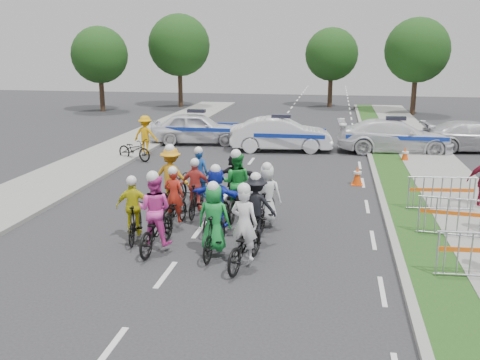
% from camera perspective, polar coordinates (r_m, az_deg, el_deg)
% --- Properties ---
extents(ground, '(90.00, 90.00, 0.00)m').
position_cam_1_polar(ground, '(11.97, -7.92, -9.99)').
color(ground, '#28282B').
rests_on(ground, ground).
extents(curb_right, '(0.20, 60.00, 0.12)m').
position_cam_1_polar(curb_right, '(16.17, 15.37, -3.66)').
color(curb_right, gray).
rests_on(curb_right, ground).
extents(grass_strip, '(1.20, 60.00, 0.11)m').
position_cam_1_polar(grass_strip, '(16.26, 17.82, -3.77)').
color(grass_strip, '#1A4014').
rests_on(grass_strip, ground).
extents(sidewalk_right, '(2.40, 60.00, 0.13)m').
position_cam_1_polar(sidewalk_right, '(16.60, 24.00, -3.92)').
color(sidewalk_right, gray).
rests_on(sidewalk_right, ground).
extents(sidewalk_left, '(3.00, 60.00, 0.13)m').
position_cam_1_polar(sidewalk_left, '(18.95, -22.16, -1.60)').
color(sidewalk_left, gray).
rests_on(sidewalk_left, ground).
extents(rider_0, '(1.05, 2.03, 1.97)m').
position_cam_1_polar(rider_0, '(12.07, 0.48, -6.29)').
color(rider_0, black).
rests_on(rider_0, ground).
extents(rider_1, '(0.81, 1.80, 1.86)m').
position_cam_1_polar(rider_1, '(12.62, -2.76, -5.04)').
color(rider_1, black).
rests_on(rider_1, ground).
extents(rider_2, '(0.88, 2.01, 2.01)m').
position_cam_1_polar(rider_2, '(13.13, -9.00, -4.34)').
color(rider_2, black).
rests_on(rider_2, ground).
extents(rider_3, '(0.93, 1.71, 1.74)m').
position_cam_1_polar(rider_3, '(13.85, -11.19, -3.75)').
color(rider_3, black).
rests_on(rider_3, ground).
extents(rider_4, '(1.02, 1.80, 1.84)m').
position_cam_1_polar(rider_4, '(13.54, 1.70, -3.71)').
color(rider_4, black).
rests_on(rider_4, ground).
extents(rider_5, '(1.55, 1.84, 1.87)m').
position_cam_1_polar(rider_5, '(14.23, -2.52, -2.52)').
color(rider_5, black).
rests_on(rider_5, ground).
extents(rider_6, '(0.70, 1.74, 1.74)m').
position_cam_1_polar(rider_6, '(14.73, -6.98, -2.88)').
color(rider_6, black).
rests_on(rider_6, ground).
extents(rider_7, '(0.83, 1.81, 1.85)m').
position_cam_1_polar(rider_7, '(14.61, 2.89, -2.35)').
color(rider_7, black).
rests_on(rider_7, ground).
extents(rider_8, '(0.87, 2.02, 2.03)m').
position_cam_1_polar(rider_8, '(15.45, -0.37, -1.31)').
color(rider_8, black).
rests_on(rider_8, ground).
extents(rider_9, '(0.88, 1.66, 1.74)m').
position_cam_1_polar(rider_9, '(15.66, -4.70, -1.42)').
color(rider_9, black).
rests_on(rider_9, ground).
extents(rider_10, '(1.21, 2.08, 2.04)m').
position_cam_1_polar(rider_10, '(16.35, -7.30, -0.44)').
color(rider_10, black).
rests_on(rider_10, ground).
extents(rider_11, '(1.42, 1.69, 1.74)m').
position_cam_1_polar(rider_11, '(16.61, -0.54, -0.23)').
color(rider_11, black).
rests_on(rider_11, ground).
extents(rider_12, '(0.80, 1.83, 1.81)m').
position_cam_1_polar(rider_12, '(17.08, -4.32, -0.36)').
color(rider_12, black).
rests_on(rider_12, ground).
extents(police_car_0, '(4.89, 2.56, 1.59)m').
position_cam_1_polar(police_car_0, '(27.33, -4.64, 5.53)').
color(police_car_0, silver).
rests_on(police_car_0, ground).
extents(police_car_1, '(4.94, 2.24, 1.57)m').
position_cam_1_polar(police_car_1, '(25.45, 4.38, 4.88)').
color(police_car_1, silver).
rests_on(police_car_1, ground).
extents(police_car_2, '(5.37, 2.38, 1.53)m').
position_cam_1_polar(police_car_2, '(25.96, 16.17, 4.50)').
color(police_car_2, silver).
rests_on(police_car_2, ground).
extents(civilian_sedan, '(5.06, 2.51, 1.41)m').
position_cam_1_polar(civilian_sedan, '(27.58, 23.75, 4.27)').
color(civilian_sedan, silver).
rests_on(civilian_sedan, ground).
extents(marshal_hiviz, '(1.21, 0.79, 1.78)m').
position_cam_1_polar(marshal_hiviz, '(24.96, -10.03, 4.76)').
color(marshal_hiviz, orange).
rests_on(marshal_hiviz, ground).
extents(barrier_1, '(2.05, 0.73, 1.12)m').
position_cam_1_polar(barrier_1, '(14.75, 22.23, -3.92)').
color(barrier_1, '#A5A8AD').
rests_on(barrier_1, ground).
extents(barrier_2, '(2.04, 0.72, 1.12)m').
position_cam_1_polar(barrier_2, '(16.94, 20.66, -1.51)').
color(barrier_2, '#A5A8AD').
rests_on(barrier_2, ground).
extents(cone_0, '(0.40, 0.40, 0.70)m').
position_cam_1_polar(cone_0, '(19.59, 12.41, 0.46)').
color(cone_0, '#F24C0C').
rests_on(cone_0, ground).
extents(cone_1, '(0.40, 0.40, 0.70)m').
position_cam_1_polar(cone_1, '(23.86, 17.20, 2.58)').
color(cone_1, '#F24C0C').
rests_on(cone_1, ground).
extents(parked_bike, '(1.91, 1.28, 0.95)m').
position_cam_1_polar(parked_bike, '(23.70, -11.21, 3.20)').
color(parked_bike, black).
rests_on(parked_bike, ground).
extents(tree_0, '(4.20, 4.20, 6.30)m').
position_cam_1_polar(tree_0, '(42.17, -14.76, 12.77)').
color(tree_0, '#382619').
rests_on(tree_0, ground).
extents(tree_1, '(4.55, 4.55, 6.82)m').
position_cam_1_polar(tree_1, '(40.73, 18.38, 12.99)').
color(tree_1, '#382619').
rests_on(tree_1, ground).
extents(tree_3, '(4.90, 4.90, 7.35)m').
position_cam_1_polar(tree_3, '(44.16, -6.50, 14.09)').
color(tree_3, '#382619').
rests_on(tree_3, ground).
extents(tree_4, '(4.20, 4.20, 6.30)m').
position_cam_1_polar(tree_4, '(44.37, 9.74, 13.07)').
color(tree_4, '#382619').
rests_on(tree_4, ground).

